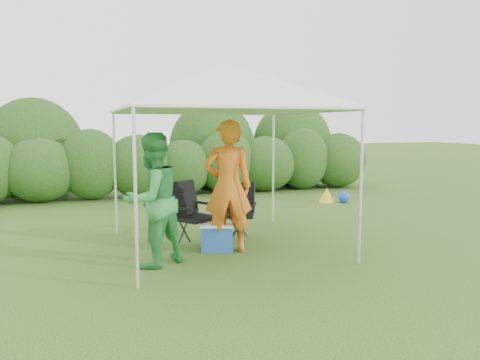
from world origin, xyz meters
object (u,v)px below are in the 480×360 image
object	(u,v)px
chair_right	(239,207)
chair_left	(190,209)
man	(228,187)
cooler	(217,237)
woman	(152,200)
canopy	(222,87)

from	to	relation	value
chair_right	chair_left	xyz separation A→B (m)	(-0.89, -0.22, 0.05)
man	chair_right	bearing A→B (deg)	-107.79
man	cooler	distance (m)	0.80
chair_left	woman	world-z (taller)	woman
woman	chair_right	bearing A→B (deg)	-176.10
chair_right	chair_left	world-z (taller)	chair_left
woman	chair_left	bearing A→B (deg)	-159.70
chair_left	cooler	world-z (taller)	chair_left
chair_right	cooler	size ratio (longest dim) A/B	1.59
man	cooler	bearing A→B (deg)	-22.89
canopy	cooler	distance (m)	2.27
woman	man	bearing A→B (deg)	165.38
canopy	woman	xyz separation A→B (m)	(-1.18, -0.66, -1.56)
canopy	chair_right	bearing A→B (deg)	46.47
chair_left	canopy	bearing A→B (deg)	-59.46
canopy	chair_right	size ratio (longest dim) A/B	3.35
canopy	chair_right	world-z (taller)	canopy
canopy	woman	distance (m)	2.07
woman	cooler	bearing A→B (deg)	172.33
chair_left	woman	bearing A→B (deg)	-163.33
man	canopy	bearing A→B (deg)	-80.72
canopy	chair_left	distance (m)	1.96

